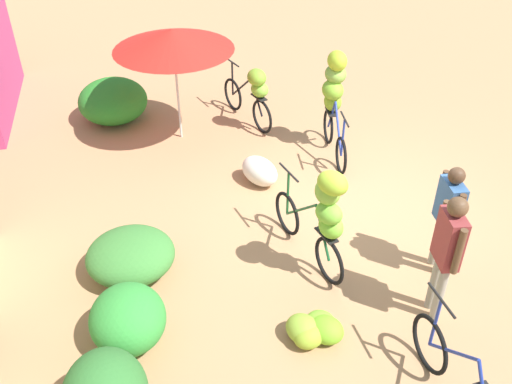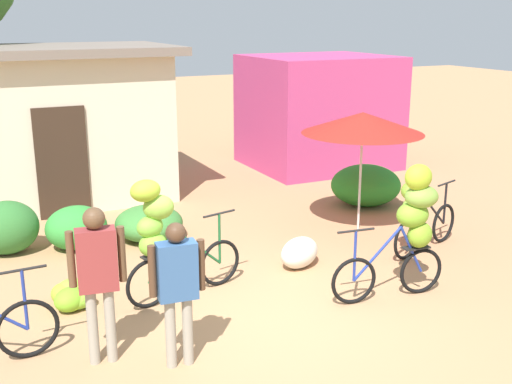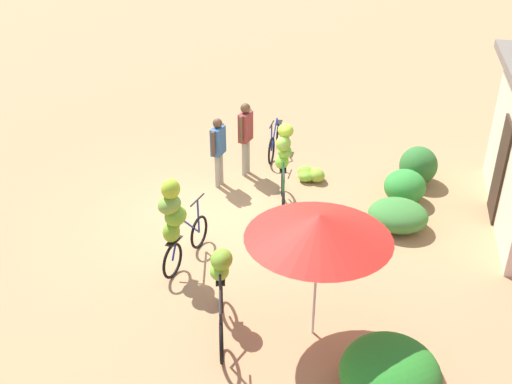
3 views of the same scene
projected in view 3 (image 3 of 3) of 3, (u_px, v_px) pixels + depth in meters
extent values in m
plane|color=#AF7F56|center=(226.00, 217.00, 11.39)|extent=(60.00, 60.00, 0.00)
cube|color=#332319|center=(500.00, 170.00, 11.02)|extent=(0.90, 0.06, 2.00)
ellipsoid|color=#306D2E|center=(418.00, 165.00, 12.59)|extent=(0.96, 0.83, 0.82)
ellipsoid|color=#328E36|center=(405.00, 186.00, 11.83)|extent=(0.95, 0.86, 0.68)
ellipsoid|color=#3C7C34|center=(398.00, 215.00, 10.91)|extent=(1.10, 1.14, 0.55)
ellipsoid|color=#288127|center=(390.00, 375.00, 7.15)|extent=(1.36, 1.28, 0.78)
cylinder|color=beige|center=(316.00, 279.00, 7.95)|extent=(0.04, 0.04, 1.93)
cone|color=red|center=(319.00, 226.00, 7.54)|extent=(2.02, 2.02, 0.35)
torus|color=black|center=(271.00, 151.00, 13.48)|extent=(0.66, 0.08, 0.66)
torus|color=black|center=(279.00, 135.00, 14.40)|extent=(0.66, 0.08, 0.66)
cylinder|color=navy|center=(278.00, 127.00, 14.10)|extent=(0.40, 0.06, 0.59)
cylinder|color=navy|center=(274.00, 134.00, 13.65)|extent=(0.71, 0.07, 0.60)
cylinder|color=black|center=(272.00, 124.00, 13.17)|extent=(0.50, 0.06, 0.03)
cylinder|color=navy|center=(272.00, 138.00, 13.33)|extent=(0.04, 0.04, 0.67)
cube|color=black|center=(279.00, 123.00, 14.14)|extent=(0.37, 0.16, 0.02)
torus|color=black|center=(283.00, 207.00, 11.10)|extent=(0.63, 0.20, 0.64)
torus|color=black|center=(283.00, 182.00, 12.07)|extent=(0.63, 0.20, 0.64)
cylinder|color=#19592D|center=(283.00, 173.00, 11.75)|extent=(0.41, 0.13, 0.64)
cylinder|color=#19592D|center=(283.00, 185.00, 11.27)|extent=(0.72, 0.20, 0.65)
cylinder|color=black|center=(284.00, 175.00, 10.78)|extent=(0.49, 0.15, 0.03)
cylinder|color=#19592D|center=(284.00, 191.00, 10.94)|extent=(0.04, 0.04, 0.69)
cube|color=black|center=(283.00, 169.00, 11.81)|extent=(0.38, 0.22, 0.02)
ellipsoid|color=#77C033|center=(282.00, 162.00, 11.77)|extent=(0.41, 0.35, 0.29)
ellipsoid|color=#77C138|center=(285.00, 152.00, 11.67)|extent=(0.45, 0.42, 0.27)
ellipsoid|color=#85BA3D|center=(283.00, 144.00, 11.46)|extent=(0.40, 0.33, 0.31)
ellipsoid|color=#9ABF2D|center=(286.00, 130.00, 11.48)|extent=(0.49, 0.46, 0.27)
torus|color=black|center=(199.00, 232.00, 10.30)|extent=(0.62, 0.12, 0.62)
torus|color=black|center=(173.00, 261.00, 9.49)|extent=(0.62, 0.12, 0.62)
cylinder|color=navy|center=(176.00, 239.00, 9.48)|extent=(0.38, 0.08, 0.66)
cylinder|color=navy|center=(190.00, 225.00, 9.88)|extent=(0.66, 0.11, 0.67)
cylinder|color=black|center=(197.00, 200.00, 9.98)|extent=(0.50, 0.09, 0.03)
cylinder|color=navy|center=(198.00, 216.00, 10.14)|extent=(0.04, 0.04, 0.67)
cube|color=black|center=(174.00, 241.00, 9.42)|extent=(0.37, 0.18, 0.02)
ellipsoid|color=#78A428|center=(171.00, 232.00, 9.32)|extent=(0.39, 0.33, 0.34)
ellipsoid|color=#73A72B|center=(176.00, 216.00, 9.26)|extent=(0.44, 0.35, 0.33)
ellipsoid|color=olive|center=(169.00, 205.00, 9.10)|extent=(0.48, 0.41, 0.29)
ellipsoid|color=#9AB928|center=(171.00, 189.00, 9.02)|extent=(0.42, 0.36, 0.33)
torus|color=black|center=(221.00, 341.00, 7.79)|extent=(0.62, 0.25, 0.63)
torus|color=black|center=(221.00, 293.00, 8.73)|extent=(0.62, 0.25, 0.63)
cylinder|color=black|center=(221.00, 284.00, 8.42)|extent=(0.39, 0.16, 0.62)
cylinder|color=black|center=(221.00, 307.00, 7.95)|extent=(0.69, 0.26, 0.63)
cylinder|color=black|center=(220.00, 303.00, 7.48)|extent=(0.48, 0.19, 0.03)
cylinder|color=black|center=(221.00, 322.00, 7.63)|extent=(0.04, 0.04, 0.66)
cube|color=black|center=(220.00, 278.00, 8.47)|extent=(0.39, 0.25, 0.02)
ellipsoid|color=#79B738|center=(219.00, 271.00, 8.41)|extent=(0.43, 0.39, 0.27)
ellipsoid|color=#73A52C|center=(222.00, 259.00, 8.27)|extent=(0.45, 0.39, 0.29)
ellipsoid|color=#75B827|center=(306.00, 173.00, 12.85)|extent=(0.55, 0.55, 0.29)
ellipsoid|color=#89AE33|center=(316.00, 175.00, 12.73)|extent=(0.56, 0.54, 0.30)
ellipsoid|color=#7EBE32|center=(307.00, 175.00, 12.78)|extent=(0.50, 0.44, 0.26)
ellipsoid|color=#8FAF2D|center=(316.00, 174.00, 12.83)|extent=(0.40, 0.44, 0.27)
ellipsoid|color=silver|center=(272.00, 247.00, 10.03)|extent=(0.82, 0.71, 0.44)
cylinder|color=gray|center=(217.00, 171.00, 12.39)|extent=(0.11, 0.11, 0.76)
cylinder|color=gray|center=(221.00, 168.00, 12.54)|extent=(0.11, 0.11, 0.76)
cube|color=#33598C|center=(218.00, 141.00, 12.15)|extent=(0.42, 0.24, 0.60)
cylinder|color=#4C3321|center=(213.00, 144.00, 11.93)|extent=(0.08, 0.08, 0.54)
cylinder|color=#4C3321|center=(223.00, 135.00, 12.34)|extent=(0.08, 0.08, 0.54)
sphere|color=#4C3321|center=(217.00, 123.00, 11.96)|extent=(0.21, 0.21, 0.21)
cylinder|color=gray|center=(244.00, 159.00, 12.88)|extent=(0.11, 0.11, 0.83)
cylinder|color=gray|center=(247.00, 156.00, 13.03)|extent=(0.11, 0.11, 0.83)
cube|color=maroon|center=(246.00, 127.00, 12.61)|extent=(0.42, 0.26, 0.65)
cylinder|color=brown|center=(241.00, 129.00, 12.39)|extent=(0.08, 0.08, 0.59)
cylinder|color=brown|center=(250.00, 122.00, 12.80)|extent=(0.08, 0.08, 0.59)
sphere|color=brown|center=(245.00, 108.00, 12.41)|extent=(0.22, 0.22, 0.22)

